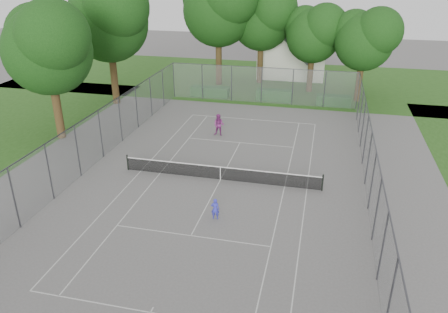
% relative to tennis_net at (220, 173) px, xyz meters
% --- Properties ---
extents(ground, '(120.00, 120.00, 0.00)m').
position_rel_tennis_net_xyz_m(ground, '(0.00, 0.00, -0.51)').
color(ground, '#5E5C5A').
rests_on(ground, ground).
extents(grass_far, '(60.00, 20.00, 0.00)m').
position_rel_tennis_net_xyz_m(grass_far, '(0.00, 26.00, -0.51)').
color(grass_far, '#244D16').
rests_on(grass_far, ground).
extents(court_markings, '(11.03, 23.83, 0.01)m').
position_rel_tennis_net_xyz_m(court_markings, '(0.00, 0.00, -0.50)').
color(court_markings, beige).
rests_on(court_markings, ground).
extents(tennis_net, '(12.87, 0.10, 1.10)m').
position_rel_tennis_net_xyz_m(tennis_net, '(0.00, 0.00, 0.00)').
color(tennis_net, black).
rests_on(tennis_net, ground).
extents(perimeter_fence, '(18.08, 34.08, 3.52)m').
position_rel_tennis_net_xyz_m(perimeter_fence, '(0.00, 0.00, 1.30)').
color(perimeter_fence, '#38383D').
rests_on(perimeter_fence, ground).
extents(tree_far_left, '(8.66, 7.91, 12.45)m').
position_rel_tennis_net_xyz_m(tree_far_left, '(-5.64, 22.84, 8.05)').
color(tree_far_left, '#3C2A15').
rests_on(tree_far_left, ground).
extents(tree_far_midleft, '(7.52, 6.86, 10.81)m').
position_rel_tennis_net_xyz_m(tree_far_midleft, '(-1.28, 24.63, 6.92)').
color(tree_far_midleft, '#3C2A15').
rests_on(tree_far_midleft, ground).
extents(tree_far_midright, '(6.36, 5.81, 9.14)m').
position_rel_tennis_net_xyz_m(tree_far_midright, '(4.45, 22.17, 5.77)').
color(tree_far_midright, '#3C2A15').
rests_on(tree_far_midright, ground).
extents(tree_far_right, '(6.35, 5.79, 9.12)m').
position_rel_tennis_net_xyz_m(tree_far_right, '(9.31, 19.80, 5.75)').
color(tree_far_right, '#3C2A15').
rests_on(tree_far_right, ground).
extents(tree_side_back, '(8.42, 7.69, 12.10)m').
position_rel_tennis_net_xyz_m(tree_side_back, '(-13.75, 13.61, 7.81)').
color(tree_side_back, '#3C2A15').
rests_on(tree_side_back, ground).
extents(tree_side_front, '(7.39, 6.75, 10.63)m').
position_rel_tennis_net_xyz_m(tree_side_front, '(-13.95, 4.21, 6.79)').
color(tree_side_front, '#3C2A15').
rests_on(tree_side_front, ground).
extents(hedge_left, '(3.92, 1.17, 0.98)m').
position_rel_tennis_net_xyz_m(hedge_left, '(-5.50, 18.08, -0.02)').
color(hedge_left, '#184C18').
rests_on(hedge_left, ground).
extents(hedge_mid, '(3.54, 1.01, 1.11)m').
position_rel_tennis_net_xyz_m(hedge_mid, '(1.16, 17.98, 0.05)').
color(hedge_mid, '#184C18').
rests_on(hedge_mid, ground).
extents(hedge_right, '(3.26, 1.20, 0.98)m').
position_rel_tennis_net_xyz_m(hedge_right, '(6.95, 17.75, -0.02)').
color(hedge_right, '#184C18').
rests_on(hedge_right, ground).
extents(house, '(7.71, 5.97, 9.60)m').
position_rel_tennis_net_xyz_m(house, '(1.90, 28.78, 3.35)').
color(house, white).
rests_on(house, ground).
extents(girl_player, '(0.49, 0.36, 1.24)m').
position_rel_tennis_net_xyz_m(girl_player, '(0.81, -4.54, 0.11)').
color(girl_player, '#3637CC').
rests_on(girl_player, ground).
extents(woman_player, '(0.91, 0.74, 1.77)m').
position_rel_tennis_net_xyz_m(woman_player, '(-1.96, 7.53, 0.38)').
color(woman_player, '#822B72').
rests_on(woman_player, ground).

